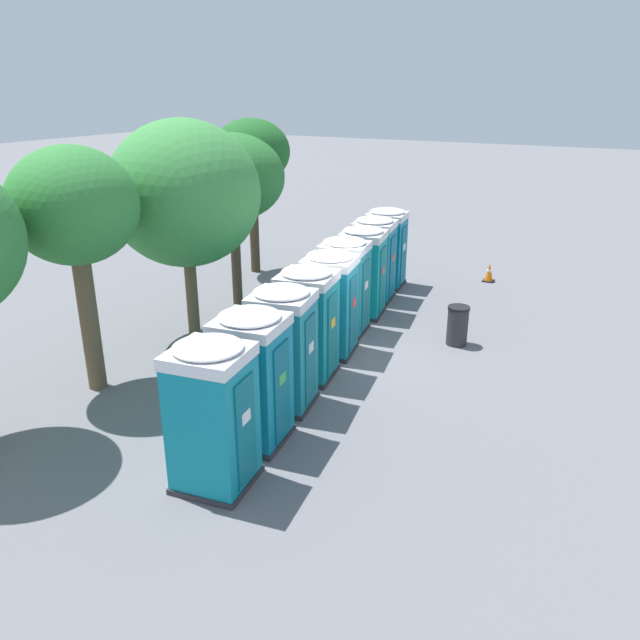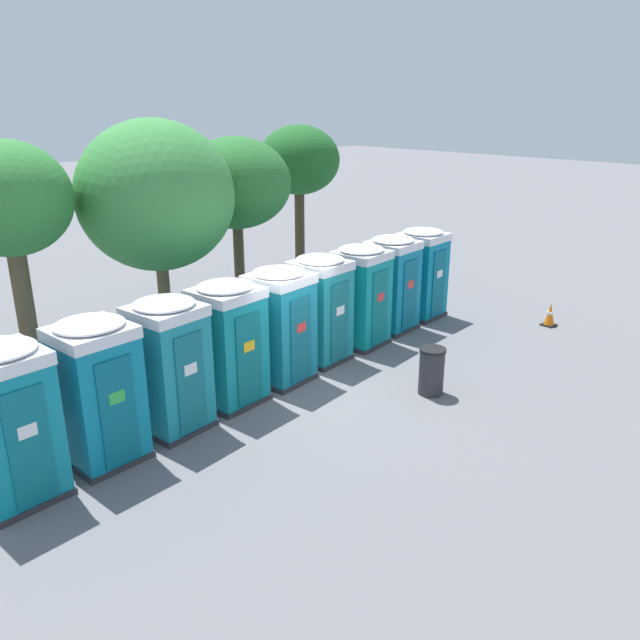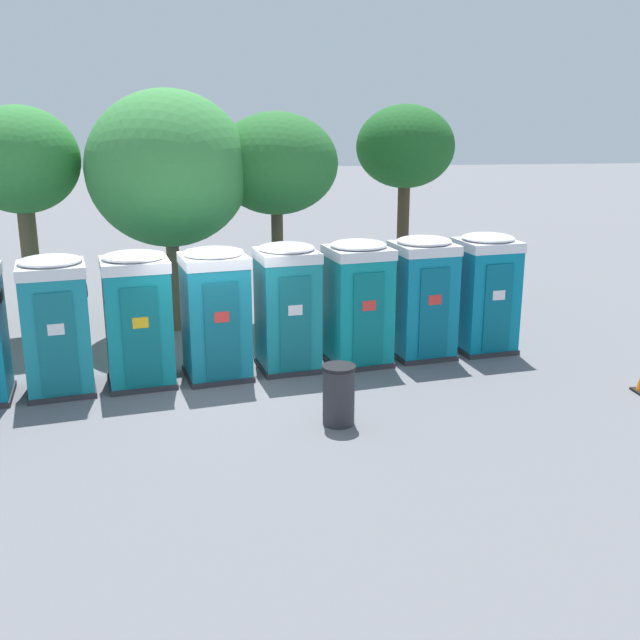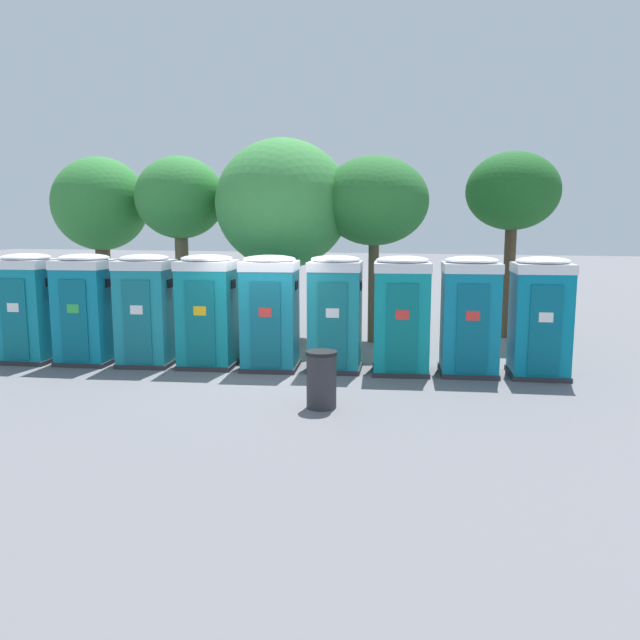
# 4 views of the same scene
# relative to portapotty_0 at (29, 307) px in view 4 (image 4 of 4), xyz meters

# --- Properties ---
(ground_plane) EXTENTS (120.00, 120.00, 0.00)m
(ground_plane) POSITION_rel_portapotty_0_xyz_m (5.78, 0.41, -1.28)
(ground_plane) COLOR slate
(portapotty_0) EXTENTS (1.34, 1.35, 2.54)m
(portapotty_0) POSITION_rel_portapotty_0_xyz_m (0.00, 0.00, 0.00)
(portapotty_0) COLOR #2D2D33
(portapotty_0) RESTS_ON ground
(portapotty_1) EXTENTS (1.37, 1.35, 2.54)m
(portapotty_1) POSITION_rel_portapotty_0_xyz_m (1.43, 0.21, -0.00)
(portapotty_1) COLOR #2D2D33
(portapotty_1) RESTS_ON ground
(portapotty_2) EXTENTS (1.39, 1.40, 2.54)m
(portapotty_2) POSITION_rel_portapotty_0_xyz_m (2.86, 0.43, 0.00)
(portapotty_2) COLOR #2D2D33
(portapotty_2) RESTS_ON ground
(portapotty_3) EXTENTS (1.42, 1.39, 2.54)m
(portapotty_3) POSITION_rel_portapotty_0_xyz_m (4.28, 0.66, -0.00)
(portapotty_3) COLOR #2D2D33
(portapotty_3) RESTS_ON ground
(portapotty_4) EXTENTS (1.42, 1.40, 2.54)m
(portapotty_4) POSITION_rel_portapotty_0_xyz_m (5.72, 0.84, -0.00)
(portapotty_4) COLOR #2D2D33
(portapotty_4) RESTS_ON ground
(portapotty_5) EXTENTS (1.33, 1.36, 2.54)m
(portapotty_5) POSITION_rel_portapotty_0_xyz_m (7.13, 1.14, 0.00)
(portapotty_5) COLOR #2D2D33
(portapotty_5) RESTS_ON ground
(portapotty_6) EXTENTS (1.41, 1.40, 2.54)m
(portapotty_6) POSITION_rel_portapotty_0_xyz_m (8.57, 1.27, -0.00)
(portapotty_6) COLOR #2D2D33
(portapotty_6) RESTS_ON ground
(portapotty_7) EXTENTS (1.39, 1.37, 2.54)m
(portapotty_7) POSITION_rel_portapotty_0_xyz_m (9.99, 1.55, -0.00)
(portapotty_7) COLOR #2D2D33
(portapotty_7) RESTS_ON ground
(portapotty_8) EXTENTS (1.34, 1.35, 2.54)m
(portapotty_8) POSITION_rel_portapotty_0_xyz_m (11.42, 1.74, 0.00)
(portapotty_8) COLOR #2D2D33
(portapotty_8) RESTS_ON ground
(street_tree_0) EXTENTS (2.56, 2.56, 5.15)m
(street_tree_0) POSITION_rel_portapotty_0_xyz_m (1.61, 4.44, 2.62)
(street_tree_0) COLOR brown
(street_tree_0) RESTS_ON ground
(street_tree_1) EXTENTS (2.90, 2.90, 5.02)m
(street_tree_1) POSITION_rel_portapotty_0_xyz_m (7.26, 4.68, 2.52)
(street_tree_1) COLOR brown
(street_tree_1) RESTS_ON ground
(street_tree_2) EXTENTS (2.58, 2.58, 5.20)m
(street_tree_2) POSITION_rel_portapotty_0_xyz_m (10.82, 6.43, 2.79)
(street_tree_2) COLOR #4C3826
(street_tree_2) RESTS_ON ground
(street_tree_3) EXTENTS (2.85, 2.85, 5.23)m
(street_tree_3) POSITION_rel_portapotty_0_xyz_m (-1.17, 4.58, 2.49)
(street_tree_3) COLOR brown
(street_tree_3) RESTS_ON ground
(street_tree_4) EXTENTS (3.67, 3.67, 5.51)m
(street_tree_4) POSITION_rel_portapotty_0_xyz_m (4.80, 4.31, 2.46)
(street_tree_4) COLOR brown
(street_tree_4) RESTS_ON ground
(trash_can) EXTENTS (0.56, 0.56, 1.01)m
(trash_can) POSITION_rel_portapotty_0_xyz_m (7.66, -1.79, -0.77)
(trash_can) COLOR #2D2D33
(trash_can) RESTS_ON ground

